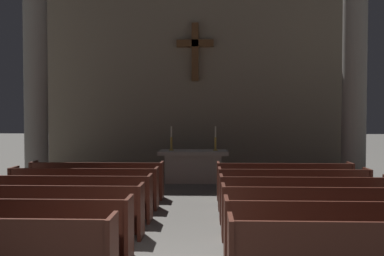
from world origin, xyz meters
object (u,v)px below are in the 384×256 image
object	(u,v)px
pew_left_row_4	(68,198)
pew_right_row_4	(305,199)
pew_left_row_3	(47,210)
pew_right_row_5	(293,189)
column_right_second	(354,74)
candlestick_right	(215,143)
pew_left_row_6	(97,180)
pew_right_row_2	(340,231)
pew_left_row_2	(19,228)
column_left_second	(36,75)
altar	(193,165)
pew_right_row_3	(320,213)
candlestick_left	(171,142)
pew_left_row_5	(84,188)
pew_right_row_6	(284,181)

from	to	relation	value
pew_left_row_4	pew_right_row_4	world-z (taller)	same
pew_left_row_3	pew_right_row_5	bearing A→B (deg)	25.45
column_right_second	candlestick_right	world-z (taller)	column_right_second
pew_right_row_5	pew_left_row_6	bearing A→B (deg)	166.61
pew_left_row_6	pew_right_row_2	xyz separation A→B (m)	(4.76, -4.53, 0.00)
pew_left_row_2	column_left_second	size ratio (longest dim) A/B	0.49
pew_right_row_2	candlestick_right	world-z (taller)	candlestick_right
pew_left_row_4	altar	size ratio (longest dim) A/B	1.54
pew_right_row_3	column_right_second	size ratio (longest dim) A/B	0.49
altar	candlestick_left	size ratio (longest dim) A/B	2.87
pew_left_row_3	candlestick_right	distance (m)	6.87
pew_left_row_5	pew_right_row_6	size ratio (longest dim) A/B	1.00
pew_right_row_6	column_right_second	world-z (taller)	column_right_second
pew_right_row_6	pew_right_row_5	bearing A→B (deg)	-90.00
pew_right_row_3	pew_right_row_2	bearing A→B (deg)	-90.00
altar	pew_right_row_3	bearing A→B (deg)	-68.65
pew_left_row_4	candlestick_right	xyz separation A→B (m)	(3.08, 4.96, 0.78)
pew_right_row_5	candlestick_right	world-z (taller)	candlestick_right
pew_right_row_4	pew_right_row_6	world-z (taller)	same
pew_left_row_3	pew_left_row_4	xyz separation A→B (m)	(0.00, 1.13, 0.00)
pew_left_row_4	candlestick_right	distance (m)	5.89
pew_right_row_5	column_right_second	bearing A→B (deg)	53.65
pew_right_row_4	candlestick_right	bearing A→B (deg)	108.73
pew_right_row_3	candlestick_left	bearing A→B (deg)	116.83
pew_left_row_4	pew_right_row_6	distance (m)	5.27
pew_left_row_6	candlestick_left	bearing A→B (deg)	58.01
pew_left_row_3	pew_right_row_3	size ratio (longest dim) A/B	1.00
pew_right_row_3	altar	xyz separation A→B (m)	(-2.38, 6.09, 0.06)
candlestick_left	candlestick_right	xyz separation A→B (m)	(1.40, 0.00, 0.00)
pew_left_row_3	pew_right_row_5	size ratio (longest dim) A/B	1.00
pew_left_row_2	pew_right_row_6	size ratio (longest dim) A/B	1.00
pew_right_row_3	altar	distance (m)	6.54
pew_left_row_6	pew_right_row_6	distance (m)	4.76
candlestick_left	pew_right_row_2	bearing A→B (deg)	-66.90
pew_right_row_4	pew_right_row_5	size ratio (longest dim) A/B	1.00
pew_left_row_5	column_right_second	distance (m)	8.51
pew_left_row_2	altar	bearing A→B (deg)	71.76
candlestick_left	column_left_second	bearing A→B (deg)	-173.99
pew_right_row_2	pew_right_row_6	xyz separation A→B (m)	(0.00, 4.53, 0.00)
pew_left_row_5	column_left_second	size ratio (longest dim) A/B	0.49
pew_left_row_3	pew_right_row_5	xyz separation A→B (m)	(4.76, 2.27, 0.00)
pew_right_row_6	column_left_second	distance (m)	8.13
pew_right_row_3	candlestick_left	distance (m)	6.87
pew_left_row_4	pew_left_row_6	distance (m)	2.27
pew_right_row_2	candlestick_left	bearing A→B (deg)	113.10
pew_left_row_5	altar	distance (m)	4.50
pew_right_row_3	pew_right_row_6	bearing A→B (deg)	90.00
pew_left_row_2	candlestick_left	bearing A→B (deg)	76.90
pew_right_row_4	column_right_second	bearing A→B (deg)	61.13
pew_right_row_3	candlestick_right	distance (m)	6.37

